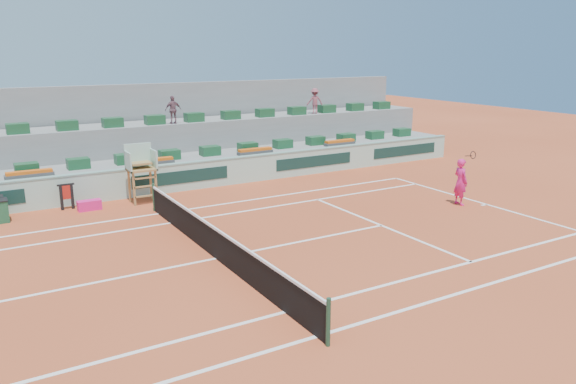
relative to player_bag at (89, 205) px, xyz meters
name	(u,v)px	position (x,y,z in m)	size (l,w,h in m)	color
ground	(216,259)	(2.15, -7.36, -0.20)	(90.00, 90.00, 0.00)	#AA4121
seating_tier_lower	(122,173)	(2.15, 3.34, 0.40)	(36.00, 4.00, 1.20)	gray
seating_tier_upper	(112,153)	(2.15, 4.94, 1.10)	(36.00, 2.40, 2.60)	gray
stadium_back_wall	(103,130)	(2.15, 6.54, 2.00)	(36.00, 0.40, 4.40)	gray
player_bag	(89,205)	(0.00, 0.00, 0.00)	(0.89, 0.39, 0.39)	#F31F7F
spectator_mid	(173,110)	(4.99, 4.04, 3.08)	(0.79, 0.33, 1.35)	#7B525D
spectator_right	(315,101)	(13.24, 4.22, 3.11)	(0.91, 0.52, 1.41)	#8E4751
court_lines	(216,258)	(2.15, -7.36, -0.19)	(23.89, 11.09, 0.01)	white
tennis_net	(215,242)	(2.15, -7.36, 0.33)	(0.10, 11.97, 1.10)	black
advertising_hoarding	(136,182)	(2.17, 1.14, 0.44)	(36.00, 0.34, 1.26)	#A8D3C0
umpire_chair	(141,165)	(2.15, 0.14, 1.35)	(1.10, 0.90, 2.40)	olive
seat_row_lower	(126,159)	(2.15, 2.44, 1.22)	(32.90, 0.60, 0.44)	#1A4E2A
seat_row_upper	(113,122)	(2.15, 4.34, 2.62)	(32.90, 0.60, 0.44)	#1A4E2A
flower_planters	(95,168)	(0.65, 1.64, 1.14)	(26.80, 0.36, 0.28)	#474747
towel_rack	(67,194)	(-0.71, 0.54, 0.41)	(0.64, 0.11, 1.03)	black
tennis_player	(461,182)	(13.08, -6.78, 0.75)	(0.53, 0.93, 2.28)	#F31F7F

